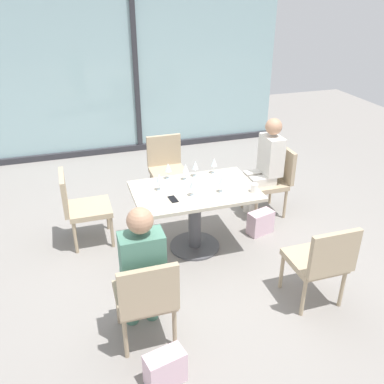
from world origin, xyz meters
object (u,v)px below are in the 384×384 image
(coffee_cup, at_px, (254,188))
(handbag_0, at_px, (260,222))
(wine_glass_6, at_px, (186,169))
(handbag_1, at_px, (165,368))
(chair_far_left, at_px, (80,204))
(wine_glass_0, at_px, (193,184))
(person_front_left, at_px, (142,267))
(wine_glass_4, at_px, (159,179))
(wine_glass_5, at_px, (214,162))
(cell_phone_on_table, at_px, (173,199))
(person_far_right, at_px, (266,163))
(chair_far_right, at_px, (273,177))
(wine_glass_2, at_px, (195,165))
(chair_front_left, at_px, (146,296))
(chair_near_window, at_px, (167,166))
(dining_table_main, at_px, (195,205))
(wine_glass_3, at_px, (168,168))
(chair_front_right, at_px, (321,260))
(wine_glass_1, at_px, (222,180))

(coffee_cup, bearing_deg, handbag_0, 47.45)
(wine_glass_6, relative_size, handbag_1, 0.62)
(chair_far_left, relative_size, wine_glass_0, 4.70)
(person_front_left, height_order, wine_glass_4, person_front_left)
(wine_glass_5, relative_size, cell_phone_on_table, 1.28)
(person_far_right, height_order, cell_phone_on_table, person_far_right)
(chair_far_right, xyz_separation_m, person_front_left, (-1.97, -1.59, 0.20))
(person_front_left, height_order, handbag_0, person_front_left)
(cell_phone_on_table, bearing_deg, wine_glass_2, 44.50)
(chair_front_left, bearing_deg, chair_far_left, 102.87)
(chair_far_right, bearing_deg, chair_near_window, 148.00)
(chair_far_right, xyz_separation_m, chair_front_left, (-1.97, -1.70, 0.00))
(wine_glass_0, height_order, wine_glass_5, same)
(dining_table_main, xyz_separation_m, chair_front_left, (-0.79, -1.22, -0.05))
(chair_front_left, height_order, coffee_cup, chair_front_left)
(chair_far_left, relative_size, wine_glass_2, 4.70)
(chair_far_left, distance_m, wine_glass_0, 1.32)
(wine_glass_2, height_order, wine_glass_6, same)
(dining_table_main, distance_m, chair_far_left, 1.27)
(chair_far_left, bearing_deg, wine_glass_6, -10.49)
(person_front_left, bearing_deg, wine_glass_3, 67.80)
(chair_near_window, bearing_deg, person_far_right, -34.55)
(chair_front_left, relative_size, person_front_left, 0.69)
(chair_front_left, distance_m, coffee_cup, 1.71)
(cell_phone_on_table, bearing_deg, chair_far_right, 17.38)
(wine_glass_2, xyz_separation_m, wine_glass_4, (-0.46, -0.21, 0.00))
(wine_glass_4, relative_size, wine_glass_5, 1.00)
(wine_glass_2, relative_size, wine_glass_5, 1.00)
(wine_glass_3, distance_m, coffee_cup, 0.97)
(person_far_right, height_order, wine_glass_6, person_far_right)
(chair_near_window, distance_m, cell_phone_on_table, 1.41)
(person_far_right, bearing_deg, chair_near_window, 145.45)
(wine_glass_5, bearing_deg, cell_phone_on_table, -141.85)
(wine_glass_3, xyz_separation_m, wine_glass_5, (0.53, -0.02, 0.00))
(chair_front_left, bearing_deg, coffee_cup, 35.63)
(chair_near_window, bearing_deg, wine_glass_6, -91.37)
(chair_front_right, relative_size, person_front_left, 0.69)
(coffee_cup, bearing_deg, wine_glass_2, 130.44)
(person_front_left, distance_m, wine_glass_1, 1.43)
(chair_front_right, relative_size, handbag_1, 2.90)
(chair_far_left, relative_size, wine_glass_3, 4.70)
(wine_glass_2, bearing_deg, wine_glass_3, 174.15)
(chair_front_left, bearing_deg, person_front_left, 90.00)
(wine_glass_0, xyz_separation_m, handbag_0, (0.90, 0.17, -0.72))
(chair_far_right, distance_m, chair_front_right, 1.74)
(wine_glass_6, relative_size, handbag_0, 0.62)
(chair_near_window, xyz_separation_m, person_far_right, (1.07, -0.74, 0.20))
(chair_front_right, height_order, wine_glass_1, wine_glass_1)
(wine_glass_0, bearing_deg, chair_far_left, 151.70)
(wine_glass_4, distance_m, coffee_cup, 1.00)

